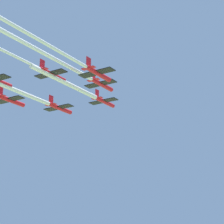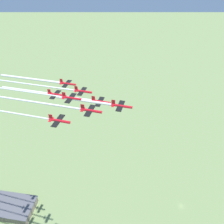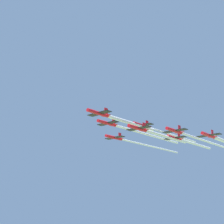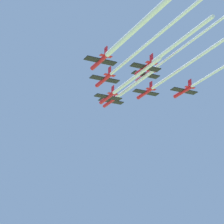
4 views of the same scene
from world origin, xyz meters
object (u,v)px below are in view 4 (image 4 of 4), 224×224
(jet_0, at_px, (111,101))
(jet_7, at_px, (145,68))
(jet_4, at_px, (145,75))
(jet_1, at_px, (108,97))
(jet_5, at_px, (184,91))
(jet_3, at_px, (104,79))
(jet_6, at_px, (100,61))
(jet_2, at_px, (146,93))

(jet_0, distance_m, jet_7, 38.09)
(jet_0, height_order, jet_4, jet_4)
(jet_1, height_order, jet_7, jet_7)
(jet_0, xyz_separation_m, jet_5, (-26.11, -12.09, -2.48))
(jet_0, relative_size, jet_1, 1.00)
(jet_7, bearing_deg, jet_3, 120.47)
(jet_6, distance_m, jet_7, 14.63)
(jet_5, height_order, jet_6, jet_5)
(jet_4, height_order, jet_7, jet_4)
(jet_2, bearing_deg, jet_5, -59.53)
(jet_3, bearing_deg, jet_0, 59.53)
(jet_5, relative_size, jet_7, 1.00)
(jet_2, distance_m, jet_5, 14.63)
(jet_5, bearing_deg, jet_7, -150.46)
(jet_2, distance_m, jet_4, 14.39)
(jet_6, xyz_separation_m, jet_7, (-1.43, -14.52, 1.04))
(jet_1, xyz_separation_m, jet_2, (-1.43, -14.52, 4.36))
(jet_1, relative_size, jet_4, 1.00)
(jet_4, distance_m, jet_5, 14.88)
(jet_6, bearing_deg, jet_0, 59.53)
(jet_3, xyz_separation_m, jet_4, (-1.43, -14.52, 4.46))
(jet_0, xyz_separation_m, jet_1, (-11.63, 8.48, -4.19))
(jet_2, height_order, jet_4, jet_4)
(jet_0, height_order, jet_6, jet_0)
(jet_2, height_order, jet_3, jet_2)
(jet_0, relative_size, jet_2, 1.00)
(jet_1, relative_size, jet_6, 1.00)
(jet_1, bearing_deg, jet_6, -120.47)
(jet_2, bearing_deg, jet_1, 180.00)
(jet_1, height_order, jet_5, jet_5)
(jet_2, relative_size, jet_7, 1.00)
(jet_4, bearing_deg, jet_3, 180.00)
(jet_3, height_order, jet_5, jet_5)
(jet_3, relative_size, jet_5, 1.00)
(jet_1, bearing_deg, jet_3, -120.47)
(jet_1, xyz_separation_m, jet_4, (-13.06, -6.04, 4.63))
(jet_4, bearing_deg, jet_2, 59.53)
(jet_1, bearing_deg, jet_0, 59.53)
(jet_0, xyz_separation_m, jet_7, (-36.31, 10.91, -3.69))
(jet_1, height_order, jet_4, jet_4)
(jet_2, bearing_deg, jet_3, -150.46)
(jet_3, bearing_deg, jet_7, -59.53)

